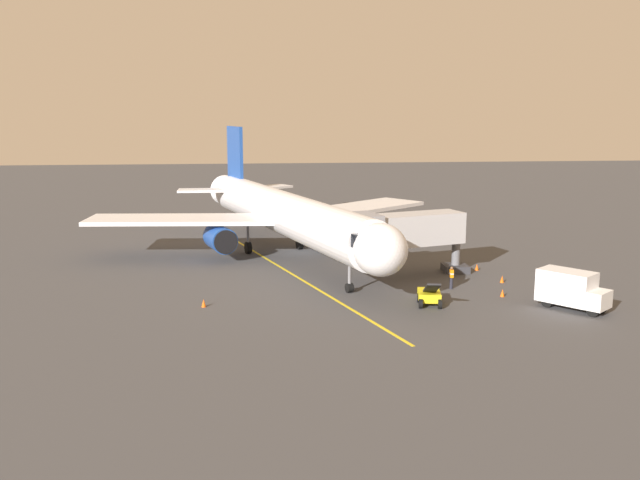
% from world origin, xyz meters
% --- Properties ---
extents(ground_plane, '(220.00, 220.00, 0.00)m').
position_xyz_m(ground_plane, '(0.00, 0.00, 0.00)').
color(ground_plane, '#424244').
extents(apron_lead_in_line, '(12.27, 38.22, 0.01)m').
position_xyz_m(apron_lead_in_line, '(1.73, 8.29, 0.01)').
color(apron_lead_in_line, yellow).
rests_on(apron_lead_in_line, ground).
extents(airplane, '(33.19, 39.39, 11.50)m').
position_xyz_m(airplane, '(1.81, 2.02, 4.00)').
color(airplane, white).
rests_on(airplane, ground).
extents(jet_bridge, '(11.40, 5.90, 5.40)m').
position_xyz_m(jet_bridge, '(-6.70, 11.16, 3.76)').
color(jet_bridge, '#B7B7BC').
rests_on(jet_bridge, ground).
extents(ground_crew_marshaller, '(0.27, 0.41, 1.71)m').
position_xyz_m(ground_crew_marshaller, '(-10.14, 14.88, 0.89)').
color(ground_crew_marshaller, '#23232D').
rests_on(ground_crew_marshaller, ground).
extents(box_truck_near_nose, '(4.43, 4.79, 2.62)m').
position_xyz_m(box_truck_near_nose, '(-16.65, 21.06, 1.39)').
color(box_truck_near_nose, white).
rests_on(box_truck_near_nose, ground).
extents(belt_loader_portside, '(1.97, 4.72, 2.32)m').
position_xyz_m(belt_loader_portside, '(-7.36, 19.06, 0.71)').
color(belt_loader_portside, yellow).
rests_on(belt_loader_portside, ground).
extents(safety_cone_nose_left, '(0.32, 0.32, 0.55)m').
position_xyz_m(safety_cone_nose_left, '(-13.20, 17.44, 0.28)').
color(safety_cone_nose_left, '#F2590F').
rests_on(safety_cone_nose_left, ground).
extents(safety_cone_nose_right, '(0.32, 0.32, 0.55)m').
position_xyz_m(safety_cone_nose_right, '(-14.04, 9.12, 0.28)').
color(safety_cone_nose_right, '#F2590F').
rests_on(safety_cone_nose_right, ground).
extents(safety_cone_wing_port, '(0.32, 0.32, 0.55)m').
position_xyz_m(safety_cone_wing_port, '(8.16, 17.97, 0.28)').
color(safety_cone_wing_port, '#F2590F').
rests_on(safety_cone_wing_port, ground).
extents(safety_cone_wing_starboard, '(0.32, 0.32, 0.55)m').
position_xyz_m(safety_cone_wing_starboard, '(-14.64, 13.41, 0.28)').
color(safety_cone_wing_starboard, '#F2590F').
rests_on(safety_cone_wing_starboard, ground).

